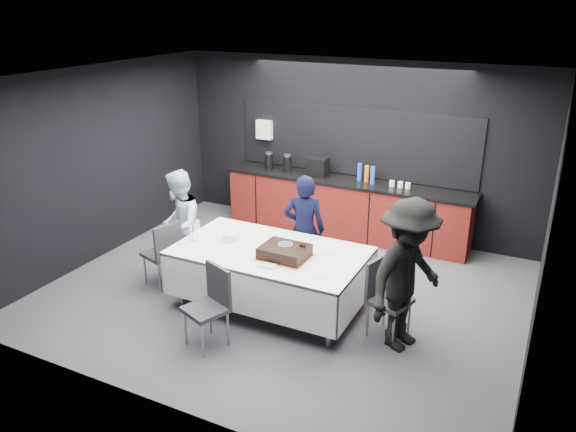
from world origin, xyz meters
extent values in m
plane|color=#46464B|center=(0.00, 0.00, 0.00)|extent=(6.00, 6.00, 0.00)
cube|color=white|center=(0.00, 0.00, 2.80)|extent=(6.00, 5.00, 0.04)
cube|color=black|center=(0.00, 2.50, 1.40)|extent=(6.00, 0.04, 2.80)
cube|color=black|center=(0.00, -2.50, 1.40)|extent=(6.00, 0.04, 2.80)
cube|color=black|center=(-3.00, 0.00, 1.40)|extent=(0.04, 5.00, 2.80)
cube|color=black|center=(3.00, 0.00, 1.40)|extent=(0.04, 5.00, 2.80)
cube|color=#57110D|center=(0.00, 2.20, 0.45)|extent=(4.00, 0.60, 0.90)
cube|color=black|center=(0.00, 2.20, 0.92)|extent=(4.10, 0.64, 0.04)
cube|color=black|center=(0.00, 2.48, 1.50)|extent=(4.00, 0.03, 1.10)
cube|color=white|center=(-1.60, 2.43, 1.55)|extent=(0.28, 0.12, 0.32)
cylinder|color=black|center=(-1.40, 2.20, 1.07)|extent=(0.14, 0.14, 0.26)
cylinder|color=black|center=(-1.05, 2.20, 1.07)|extent=(0.14, 0.14, 0.26)
cube|color=black|center=(-0.50, 2.20, 1.09)|extent=(0.32, 0.24, 0.30)
cylinder|color=blue|center=(0.20, 2.25, 1.08)|extent=(0.07, 0.07, 0.28)
cylinder|color=orange|center=(0.32, 2.25, 1.07)|extent=(0.07, 0.07, 0.26)
cylinder|color=blue|center=(0.44, 2.18, 1.08)|extent=(0.07, 0.07, 0.28)
cylinder|color=white|center=(0.75, 2.20, 0.98)|extent=(0.08, 0.08, 0.09)
cylinder|color=white|center=(0.88, 2.20, 0.98)|extent=(0.08, 0.08, 0.09)
cylinder|color=white|center=(1.00, 2.20, 0.98)|extent=(0.08, 0.08, 0.09)
cylinder|color=#99999E|center=(-1.40, 2.20, 1.21)|extent=(0.12, 0.12, 0.03)
cylinder|color=#99999E|center=(-1.05, 2.20, 1.21)|extent=(0.12, 0.12, 0.03)
cylinder|color=#99999E|center=(-1.00, -0.90, 0.38)|extent=(0.06, 0.06, 0.75)
cylinder|color=#99999E|center=(-1.00, 0.10, 0.38)|extent=(0.06, 0.06, 0.75)
cylinder|color=#99999E|center=(1.00, -0.90, 0.38)|extent=(0.06, 0.06, 0.75)
cylinder|color=#99999E|center=(1.00, 0.10, 0.38)|extent=(0.06, 0.06, 0.75)
cube|color=white|center=(0.00, -0.40, 0.76)|extent=(2.32, 1.32, 0.04)
cube|color=white|center=(0.00, -1.05, 0.49)|extent=(2.32, 0.02, 0.55)
cube|color=white|center=(0.00, 0.25, 0.49)|extent=(2.32, 0.02, 0.55)
cube|color=white|center=(-1.15, -0.40, 0.49)|extent=(0.02, 1.32, 0.55)
cube|color=white|center=(1.15, -0.40, 0.49)|extent=(0.02, 1.32, 0.55)
cube|color=gold|center=(0.26, -0.51, 0.79)|extent=(0.59, 0.49, 0.01)
cube|color=black|center=(0.26, -0.51, 0.85)|extent=(0.55, 0.44, 0.12)
cube|color=black|center=(0.26, -0.51, 0.92)|extent=(0.55, 0.44, 0.01)
cylinder|color=orange|center=(0.24, -0.45, 0.93)|extent=(0.18, 0.18, 0.00)
cylinder|color=blue|center=(0.24, -0.45, 0.93)|extent=(0.15, 0.15, 0.01)
sphere|color=black|center=(0.44, -0.39, 0.94)|extent=(0.04, 0.04, 0.04)
sphere|color=black|center=(0.46, -0.43, 0.94)|extent=(0.04, 0.04, 0.04)
sphere|color=black|center=(0.42, -0.43, 0.94)|extent=(0.04, 0.04, 0.04)
cylinder|color=white|center=(-0.58, -0.35, 0.83)|extent=(0.22, 0.22, 0.10)
cylinder|color=white|center=(-0.46, -0.65, 0.78)|extent=(0.22, 0.22, 0.01)
cylinder|color=white|center=(0.64, -0.14, 0.78)|extent=(0.22, 0.22, 0.01)
cylinder|color=white|center=(0.81, -0.77, 0.78)|extent=(0.18, 0.18, 0.01)
cylinder|color=white|center=(0.13, -0.02, 0.78)|extent=(0.21, 0.21, 0.01)
cube|color=white|center=(0.20, -0.82, 0.79)|extent=(0.18, 0.12, 0.03)
cylinder|color=white|center=(-1.02, -0.59, 0.78)|extent=(0.06, 0.06, 0.00)
cylinder|color=white|center=(-1.02, -0.59, 0.84)|extent=(0.01, 0.01, 0.12)
cylinder|color=white|center=(-1.02, -0.59, 0.95)|extent=(0.05, 0.05, 0.10)
cube|color=#2C2C31|center=(-1.58, -0.53, 0.45)|extent=(0.53, 0.53, 0.05)
cube|color=#2C2C31|center=(-1.40, -0.59, 0.70)|extent=(0.16, 0.41, 0.45)
cylinder|color=#99999E|center=(-1.69, -0.32, 0.22)|extent=(0.03, 0.03, 0.44)
cylinder|color=#99999E|center=(-1.80, -0.64, 0.22)|extent=(0.03, 0.03, 0.44)
cylinder|color=#99999E|center=(-1.37, -0.42, 0.22)|extent=(0.03, 0.03, 0.44)
cylinder|color=#99999E|center=(-1.47, -0.74, 0.22)|extent=(0.03, 0.03, 0.44)
cube|color=#2C2C31|center=(1.53, -0.39, 0.45)|extent=(0.52, 0.52, 0.05)
cube|color=#2C2C31|center=(1.35, -0.34, 0.70)|extent=(0.16, 0.41, 0.45)
cylinder|color=#99999E|center=(1.65, -0.60, 0.22)|extent=(0.03, 0.03, 0.44)
cylinder|color=#99999E|center=(1.74, -0.27, 0.22)|extent=(0.03, 0.03, 0.44)
cylinder|color=#99999E|center=(1.32, -0.50, 0.22)|extent=(0.03, 0.03, 0.44)
cylinder|color=#99999E|center=(1.41, -0.18, 0.22)|extent=(0.03, 0.03, 0.44)
cube|color=#2C2C31|center=(-0.24, -1.47, 0.45)|extent=(0.54, 0.54, 0.05)
cube|color=#2C2C31|center=(-0.17, -1.29, 0.70)|extent=(0.41, 0.19, 0.45)
cylinder|color=#99999E|center=(-0.46, -1.57, 0.22)|extent=(0.03, 0.03, 0.44)
cylinder|color=#99999E|center=(-0.14, -1.69, 0.22)|extent=(0.03, 0.03, 0.44)
cylinder|color=#99999E|center=(-0.33, -1.25, 0.22)|extent=(0.03, 0.03, 0.44)
cylinder|color=#99999E|center=(-0.02, -1.38, 0.22)|extent=(0.03, 0.03, 0.44)
imported|color=black|center=(0.09, 0.40, 0.76)|extent=(0.65, 0.54, 1.53)
imported|color=silver|center=(-1.52, -0.18, 0.76)|extent=(0.82, 0.90, 1.52)
imported|color=black|center=(1.73, -0.50, 0.87)|extent=(0.99, 1.28, 1.74)
camera|label=1|loc=(2.96, -5.89, 3.65)|focal=35.00mm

